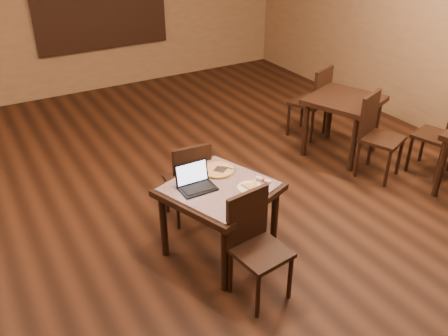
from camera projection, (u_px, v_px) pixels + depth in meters
ground at (221, 237)px, 4.94m from camera, size 10.00×10.00×0.00m
wall_back at (71, 7)px, 7.95m from camera, size 8.00×0.02×3.00m
mural at (100, 1)px, 8.11m from camera, size 2.34×0.05×1.64m
tiled_table at (219, 195)px, 4.42m from camera, size 1.18×1.18×0.76m
chair_main_near at (255, 240)px, 4.01m from camera, size 0.47×0.47×0.98m
chair_main_far at (189, 178)px, 4.94m from camera, size 0.44×0.44×0.94m
laptop at (195, 181)px, 4.33m from camera, size 0.33×0.26×0.22m
plate at (250, 188)px, 4.33m from camera, size 0.23×0.23×0.01m
pizza_slice at (250, 186)px, 4.32m from camera, size 0.25×0.25×0.02m
pizza_pan at (218, 171)px, 4.60m from camera, size 0.33×0.33×0.01m
pizza_whole at (218, 170)px, 4.59m from camera, size 0.31×0.31×0.02m
spatula at (221, 169)px, 4.58m from camera, size 0.24×0.27×0.01m
napkin_roll at (264, 180)px, 4.43m from camera, size 0.10×0.15×0.04m
other_table_a at (344, 108)px, 6.24m from camera, size 1.12×1.12×0.81m
other_table_a_chair_near at (376, 131)px, 5.81m from camera, size 0.59×0.59×1.05m
other_table_a_chair_far at (314, 98)px, 6.76m from camera, size 0.59×0.59×1.05m
other_table_c_chair_far at (443, 132)px, 5.81m from camera, size 0.54×0.54×1.03m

